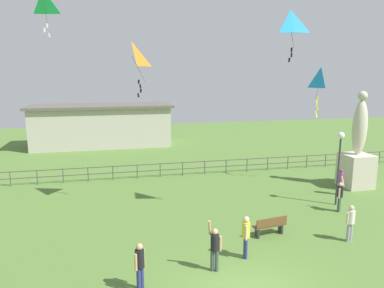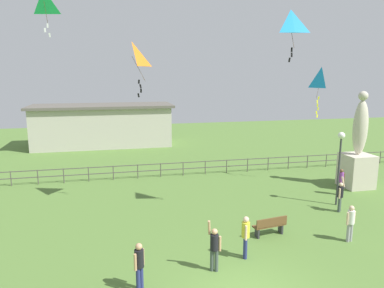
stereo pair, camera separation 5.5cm
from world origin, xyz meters
TOP-DOWN VIEW (x-y plane):
  - statue_monument at (10.71, 9.24)m, footprint 1.68×1.68m
  - lamppost at (7.66, 6.69)m, footprint 0.36×0.36m
  - park_bench at (2.62, 4.00)m, footprint 1.55×0.65m
  - person_0 at (-3.18, 1.17)m, footprint 0.36×0.39m
  - person_1 at (5.62, 2.76)m, footprint 0.47×0.29m
  - person_2 at (7.23, 5.80)m, footprint 0.45×0.37m
  - person_3 at (0.89, 2.43)m, footprint 0.31×0.48m
  - person_4 at (8.84, 8.08)m, footprint 0.47×0.29m
  - person_5 at (-0.52, 1.78)m, footprint 0.47×0.38m
  - kite_1 at (-6.75, 9.49)m, footprint 0.99×0.64m
  - kite_2 at (8.64, 10.50)m, footprint 0.72×0.97m
  - kite_3 at (4.07, 5.90)m, footprint 1.07×1.15m
  - kite_5 at (-2.76, 8.73)m, footprint 1.16×1.18m
  - waterfront_railing at (-0.24, 14.00)m, footprint 36.01×0.06m
  - pavilion_building at (-4.76, 26.00)m, footprint 13.30×5.01m

SIDE VIEW (x-z plane):
  - park_bench at x=2.62m, z-range 0.04..0.89m
  - waterfront_railing at x=-0.24m, z-range 0.15..1.10m
  - person_4 at x=8.84m, z-range 0.12..1.66m
  - person_2 at x=7.23m, z-range 0.00..1.80m
  - person_1 at x=5.62m, z-range 0.12..1.69m
  - person_0 at x=-3.18m, z-range 0.12..1.76m
  - person_5 at x=-0.52m, z-range 0.00..1.89m
  - person_3 at x=0.89m, z-range 0.12..1.78m
  - statue_monument at x=10.71m, z-range -1.08..4.80m
  - pavilion_building at x=-4.76m, z-range 0.02..4.00m
  - lamppost at x=7.66m, z-range 0.94..4.88m
  - kite_2 at x=8.64m, z-range 5.00..8.06m
  - kite_5 at x=-2.76m, z-range 6.37..8.96m
  - kite_3 at x=4.07m, z-range 7.90..10.08m
  - kite_1 at x=-6.75m, z-range 9.10..11.26m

